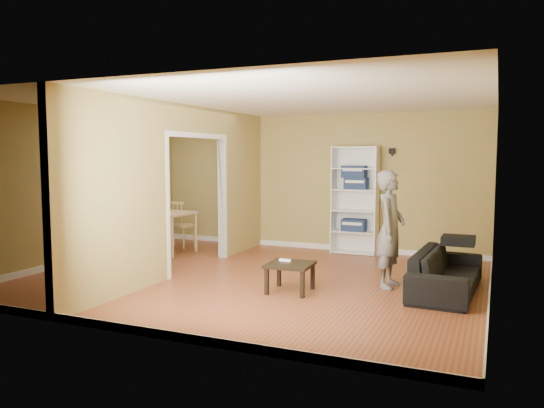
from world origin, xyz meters
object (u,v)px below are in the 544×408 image
(sofa, at_px, (447,265))
(chair_left, at_px, (130,225))
(chair_near, at_px, (140,231))
(dining_table, at_px, (160,216))
(coffee_table, at_px, (290,267))
(chair_far, at_px, (184,224))
(bookshelf, at_px, (356,200))
(person, at_px, (390,219))

(sofa, height_order, chair_left, chair_left)
(chair_left, distance_m, chair_near, 0.97)
(dining_table, relative_size, chair_near, 1.32)
(coffee_table, bearing_deg, chair_far, 142.87)
(bookshelf, bearing_deg, coffee_table, -91.65)
(chair_far, bearing_deg, coffee_table, 156.87)
(person, height_order, bookshelf, bookshelf)
(sofa, height_order, chair_far, chair_far)
(person, relative_size, dining_table, 1.55)
(chair_left, height_order, chair_far, chair_left)
(dining_table, xyz_separation_m, chair_left, (-0.76, 0.06, -0.22))
(sofa, xyz_separation_m, person, (-0.76, -0.02, 0.59))
(coffee_table, bearing_deg, person, 33.91)
(chair_far, bearing_deg, chair_near, 97.34)
(person, bearing_deg, coffee_table, 126.86)
(coffee_table, xyz_separation_m, chair_far, (-3.22, 2.44, 0.13))
(dining_table, bearing_deg, chair_far, 79.95)
(bookshelf, distance_m, dining_table, 3.68)
(chair_near, bearing_deg, dining_table, 86.67)
(bookshelf, xyz_separation_m, chair_left, (-4.18, -1.28, -0.53))
(dining_table, distance_m, chair_near, 0.62)
(bookshelf, bearing_deg, chair_near, -150.94)
(bookshelf, distance_m, chair_left, 4.40)
(person, height_order, chair_near, person)
(bookshelf, bearing_deg, sofa, -51.87)
(sofa, bearing_deg, bookshelf, 41.15)
(sofa, xyz_separation_m, chair_near, (-5.28, 0.42, 0.10))
(chair_far, bearing_deg, person, 173.39)
(chair_near, bearing_deg, bookshelf, 28.62)
(bookshelf, bearing_deg, person, -65.37)
(dining_table, bearing_deg, chair_near, -92.89)
(sofa, bearing_deg, person, 94.24)
(bookshelf, relative_size, dining_table, 1.62)
(bookshelf, relative_size, chair_left, 2.15)
(sofa, distance_m, coffee_table, 2.08)
(person, distance_m, chair_left, 5.38)
(dining_table, height_order, chair_near, chair_near)
(dining_table, height_order, chair_left, chair_left)
(bookshelf, xyz_separation_m, chair_near, (-3.45, -1.92, -0.53))
(sofa, relative_size, person, 1.01)
(dining_table, xyz_separation_m, chair_far, (0.11, 0.63, -0.23))
(chair_near, relative_size, chair_far, 1.01)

